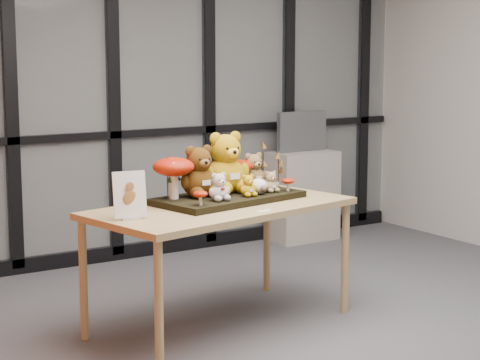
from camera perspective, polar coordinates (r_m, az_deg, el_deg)
floor at (r=5.56m, az=7.14°, el=-9.81°), size 5.00×5.00×0.00m
room_shell at (r=5.28m, az=7.49°, el=7.76°), size 5.00×5.00×5.00m
glass_partition at (r=7.35m, az=-5.10°, el=6.02°), size 4.90×0.06×2.78m
display_table at (r=5.45m, az=-1.29°, el=-2.31°), size 1.80×1.13×0.78m
diorama_tray at (r=5.57m, az=-0.77°, el=-1.18°), size 1.03×0.65×0.04m
bear_pooh_yellow at (r=5.62m, az=-0.97°, el=1.38°), size 0.38×0.36×0.44m
bear_brown_medium at (r=5.49m, az=-2.72°, el=0.78°), size 0.31×0.29×0.36m
bear_tan_back at (r=5.86m, az=0.89°, el=0.79°), size 0.23×0.21×0.26m
bear_small_yellow at (r=5.49m, az=0.53°, el=-0.27°), size 0.14×0.13×0.16m
bear_white_bow at (r=5.34m, az=-1.40°, el=-0.33°), size 0.17×0.16×0.19m
bear_beige_small at (r=5.66m, az=2.04°, el=-0.03°), size 0.13×0.13×0.15m
plush_cream_hedgehog at (r=5.58m, az=1.22°, el=-0.36°), size 0.10×0.09×0.11m
mushroom_back_left at (r=5.41m, az=-4.38°, el=0.26°), size 0.26×0.26×0.29m
mushroom_back_right at (r=5.77m, az=-0.11°, el=0.48°), size 0.20×0.20×0.22m
mushroom_front_left at (r=5.19m, az=-2.61°, el=-1.13°), size 0.09×0.09×0.10m
mushroom_front_right at (r=5.70m, az=3.17°, el=-0.25°), size 0.09×0.09×0.10m
sprig_green_far_left at (r=5.38m, az=-4.78°, el=0.07°), size 0.05×0.05×0.26m
sprig_green_mid_left at (r=5.49m, az=-4.25°, el=0.16°), size 0.05×0.05×0.24m
sprig_dry_far_right at (r=5.89m, az=1.43°, el=1.10°), size 0.05×0.05×0.31m
sprig_dry_mid_right at (r=5.83m, az=2.54°, el=0.70°), size 0.05×0.05×0.25m
sprig_green_centre at (r=5.64m, az=-2.53°, el=0.31°), size 0.05×0.05×0.22m
sign_holder at (r=5.01m, az=-7.25°, el=-1.13°), size 0.20×0.07×0.28m
label_card at (r=5.24m, az=1.58°, el=-2.03°), size 0.09×0.03×0.00m
cabinet at (r=7.97m, az=4.11°, el=-1.04°), size 0.61×0.36×0.82m
monitor at (r=7.91m, az=4.08°, el=3.20°), size 0.51×0.05×0.36m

